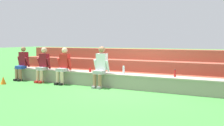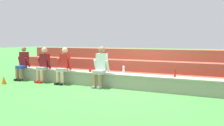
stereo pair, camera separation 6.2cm
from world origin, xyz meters
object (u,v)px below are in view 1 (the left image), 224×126
(person_left_of_center, at_px, (43,64))
(sports_cone, at_px, (3,80))
(person_right_of_center, at_px, (101,66))
(water_bottle_center_gap, at_px, (175,73))
(plastic_cup_middle, at_px, (90,70))
(person_center, at_px, (63,65))
(person_far_left, at_px, (22,63))
(water_bottle_near_left, at_px, (124,70))

(person_left_of_center, relative_size, sports_cone, 4.72)
(person_left_of_center, relative_size, person_right_of_center, 0.95)
(water_bottle_center_gap, height_order, plastic_cup_middle, water_bottle_center_gap)
(person_center, height_order, plastic_cup_middle, person_center)
(person_far_left, height_order, person_right_of_center, person_right_of_center)
(person_center, height_order, person_right_of_center, person_right_of_center)
(person_left_of_center, height_order, water_bottle_near_left, person_left_of_center)
(plastic_cup_middle, height_order, sports_cone, plastic_cup_middle)
(person_far_left, distance_m, water_bottle_center_gap, 6.04)
(person_far_left, distance_m, plastic_cup_middle, 3.05)
(person_left_of_center, bearing_deg, person_center, 1.52)
(person_far_left, xyz_separation_m, water_bottle_near_left, (4.30, 0.30, -0.09))
(person_left_of_center, distance_m, water_bottle_center_gap, 4.96)
(water_bottle_near_left, xyz_separation_m, plastic_cup_middle, (-1.26, -0.09, -0.07))
(person_left_of_center, relative_size, plastic_cup_middle, 10.44)
(person_right_of_center, bearing_deg, water_bottle_center_gap, 5.92)
(person_right_of_center, xyz_separation_m, water_bottle_near_left, (0.73, 0.29, -0.14))
(sports_cone, bearing_deg, person_right_of_center, 16.46)
(person_left_of_center, bearing_deg, person_far_left, 179.36)
(water_bottle_center_gap, bearing_deg, person_left_of_center, -176.69)
(person_left_of_center, height_order, water_bottle_center_gap, person_left_of_center)
(person_left_of_center, relative_size, water_bottle_center_gap, 5.75)
(person_far_left, bearing_deg, person_right_of_center, 0.31)
(person_far_left, relative_size, water_bottle_center_gap, 5.81)
(person_right_of_center, height_order, water_bottle_center_gap, person_right_of_center)
(person_far_left, xyz_separation_m, water_bottle_center_gap, (6.03, 0.27, -0.11))
(water_bottle_near_left, relative_size, sports_cone, 0.96)
(water_bottle_center_gap, height_order, sports_cone, water_bottle_center_gap)
(person_left_of_center, xyz_separation_m, person_center, (0.94, 0.02, 0.00))
(person_center, distance_m, water_bottle_center_gap, 4.03)
(water_bottle_center_gap, distance_m, plastic_cup_middle, 3.00)
(person_far_left, distance_m, water_bottle_near_left, 4.31)
(water_bottle_center_gap, bearing_deg, plastic_cup_middle, -178.80)
(person_left_of_center, xyz_separation_m, plastic_cup_middle, (1.96, 0.22, -0.17))
(person_left_of_center, bearing_deg, plastic_cup_middle, 6.53)
(person_center, bearing_deg, person_right_of_center, 0.24)
(person_left_of_center, xyz_separation_m, sports_cone, (-1.01, -1.00, -0.57))
(person_left_of_center, xyz_separation_m, person_right_of_center, (2.49, 0.03, 0.04))
(person_far_left, height_order, person_left_of_center, person_far_left)
(person_far_left, bearing_deg, water_bottle_near_left, 4.05)
(person_left_of_center, distance_m, person_center, 0.94)
(person_far_left, relative_size, plastic_cup_middle, 10.54)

